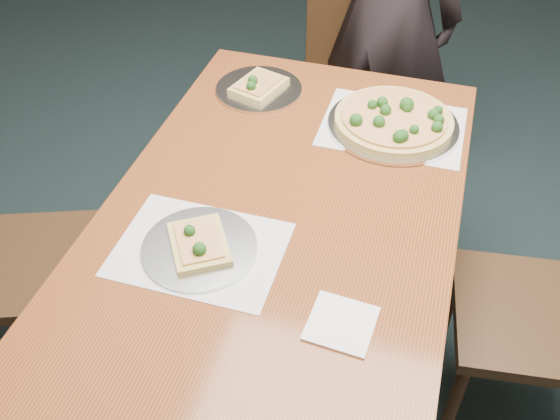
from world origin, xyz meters
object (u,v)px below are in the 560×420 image
(diner, at_px, (390,4))
(slice_plate_near, at_px, (199,246))
(chair_far, at_px, (357,69))
(dining_table, at_px, (280,235))
(pizza_pan, at_px, (394,121))
(slice_plate_far, at_px, (259,87))

(diner, distance_m, slice_plate_near, 1.40)
(chair_far, height_order, diner, diner)
(dining_table, height_order, pizza_pan, pizza_pan)
(diner, bearing_deg, chair_far, 34.39)
(pizza_pan, bearing_deg, dining_table, -116.38)
(chair_far, relative_size, pizza_pan, 2.32)
(pizza_pan, distance_m, slice_plate_far, 0.46)
(chair_far, distance_m, slice_plate_near, 1.38)
(diner, bearing_deg, pizza_pan, 119.73)
(slice_plate_near, xyz_separation_m, slice_plate_far, (-0.08, 0.72, -0.00))
(diner, relative_size, slice_plate_far, 5.70)
(dining_table, height_order, diner, diner)
(slice_plate_far, bearing_deg, slice_plate_near, -83.33)
(pizza_pan, relative_size, slice_plate_near, 1.40)
(dining_table, xyz_separation_m, pizza_pan, (0.22, 0.45, 0.12))
(dining_table, xyz_separation_m, diner, (0.09, 1.19, 0.14))
(dining_table, relative_size, diner, 0.94)
(chair_far, bearing_deg, pizza_pan, -88.46)
(pizza_pan, height_order, slice_plate_near, pizza_pan)
(dining_table, xyz_separation_m, slice_plate_near, (-0.15, -0.19, 0.11))
(pizza_pan, relative_size, slice_plate_far, 1.40)
(slice_plate_far, bearing_deg, diner, 64.29)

